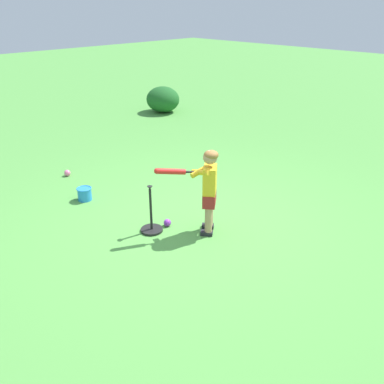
# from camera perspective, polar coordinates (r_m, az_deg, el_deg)

# --- Properties ---
(ground_plane) EXTENTS (40.00, 40.00, 0.00)m
(ground_plane) POSITION_cam_1_polar(r_m,az_deg,el_deg) (5.53, 1.13, -3.84)
(ground_plane) COLOR #519942
(child_batter) EXTENTS (0.71, 0.53, 1.08)m
(child_batter) POSITION_cam_1_polar(r_m,az_deg,el_deg) (4.97, 2.10, 1.04)
(child_batter) COLOR #232328
(child_batter) RESTS_ON ground
(play_ball_by_bucket) EXTENTS (0.10, 0.10, 0.10)m
(play_ball_by_bucket) POSITION_cam_1_polar(r_m,az_deg,el_deg) (7.17, -16.76, 2.52)
(play_ball_by_bucket) COLOR pink
(play_ball_by_bucket) RESTS_ON ground
(play_ball_behind_batter) EXTENTS (0.10, 0.10, 0.10)m
(play_ball_behind_batter) POSITION_cam_1_polar(r_m,az_deg,el_deg) (5.37, -3.41, -4.22)
(play_ball_behind_batter) COLOR purple
(play_ball_behind_batter) RESTS_ON ground
(play_ball_far_right) EXTENTS (0.09, 0.09, 0.09)m
(play_ball_far_right) POSITION_cam_1_polar(r_m,az_deg,el_deg) (6.72, 2.68, 2.04)
(play_ball_far_right) COLOR yellow
(play_ball_far_right) RESTS_ON ground
(batting_tee) EXTENTS (0.28, 0.28, 0.62)m
(batting_tee) POSITION_cam_1_polar(r_m,az_deg,el_deg) (5.25, -5.59, -4.34)
(batting_tee) COLOR black
(batting_tee) RESTS_ON ground
(toy_bucket) EXTENTS (0.22, 0.22, 0.19)m
(toy_bucket) POSITION_cam_1_polar(r_m,az_deg,el_deg) (6.22, -14.54, -0.22)
(toy_bucket) COLOR #2884DB
(toy_bucket) RESTS_ON ground
(shrub_left_background) EXTENTS (0.82, 0.86, 0.65)m
(shrub_left_background) POSITION_cam_1_polar(r_m,az_deg,el_deg) (10.91, -4.02, 12.57)
(shrub_left_background) COLOR #1E5B23
(shrub_left_background) RESTS_ON ground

